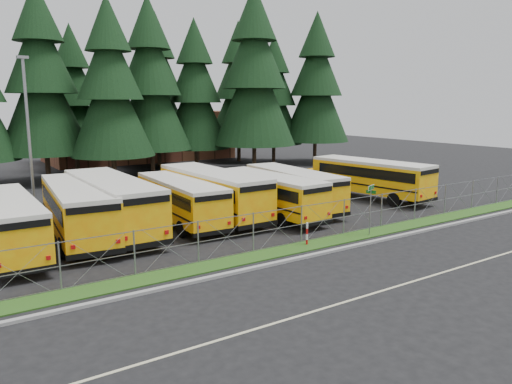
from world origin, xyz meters
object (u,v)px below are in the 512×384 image
(bus_0, at_px, (7,226))
(bus_2, at_px, (110,205))
(bus_5, at_px, (266,195))
(light_standard, at_px, (28,129))
(street_sign, at_px, (371,199))
(bus_6, at_px, (290,190))
(bus_4, at_px, (210,194))
(bus_east, at_px, (367,179))
(bus_3, at_px, (179,202))
(bus_1, at_px, (77,211))
(striped_bollard, at_px, (307,234))

(bus_0, bearing_deg, bus_2, 13.73)
(bus_5, xyz_separation_m, light_standard, (-12.04, 9.89, 4.14))
(street_sign, bearing_deg, bus_6, 86.08)
(bus_4, relative_size, bus_east, 1.04)
(bus_2, relative_size, street_sign, 4.23)
(bus_0, xyz_separation_m, bus_3, (9.47, 0.95, -0.04))
(bus_1, bearing_deg, bus_4, 8.55)
(bus_4, bearing_deg, bus_5, -30.71)
(street_sign, bearing_deg, bus_1, 148.26)
(bus_1, relative_size, bus_3, 1.10)
(bus_3, relative_size, bus_5, 0.99)
(bus_2, height_order, bus_4, bus_2)
(bus_4, relative_size, bus_5, 1.11)
(bus_4, distance_m, street_sign, 10.16)
(bus_6, relative_size, striped_bollard, 8.70)
(bus_6, height_order, bus_east, bus_east)
(bus_6, xyz_separation_m, light_standard, (-14.68, 9.05, 4.13))
(bus_3, bearing_deg, striped_bollard, -63.74)
(street_sign, bearing_deg, striped_bollard, 174.11)
(bus_6, distance_m, light_standard, 17.73)
(bus_5, distance_m, bus_6, 2.76)
(bus_1, xyz_separation_m, bus_2, (1.87, 0.27, 0.07))
(striped_bollard, bearing_deg, bus_6, 57.88)
(bus_east, bearing_deg, bus_5, 176.25)
(bus_4, distance_m, bus_east, 12.98)
(bus_east, xyz_separation_m, striped_bollard, (-11.87, -7.31, -0.86))
(bus_3, height_order, bus_4, bus_4)
(bus_6, xyz_separation_m, bus_east, (7.23, -0.08, 0.09))
(bus_1, xyz_separation_m, bus_6, (14.02, -0.53, -0.12))
(street_sign, bearing_deg, bus_0, 156.58)
(street_sign, xyz_separation_m, light_standard, (-14.14, 16.87, 3.47))
(bus_1, relative_size, striped_bollard, 9.49)
(bus_0, height_order, light_standard, light_standard)
(bus_3, height_order, bus_5, bus_5)
(bus_5, distance_m, street_sign, 7.32)
(bus_0, xyz_separation_m, striped_bollard, (12.91, -6.95, -0.80))
(bus_1, height_order, bus_east, bus_1)
(bus_3, xyz_separation_m, bus_east, (15.31, -0.59, 0.10))
(bus_2, bearing_deg, bus_4, 1.50)
(bus_3, bearing_deg, bus_5, -11.14)
(bus_east, distance_m, striped_bollard, 13.96)
(bus_east, bearing_deg, bus_1, 170.25)
(bus_0, height_order, street_sign, street_sign)
(bus_5, relative_size, striped_bollard, 8.67)
(bus_0, bearing_deg, light_standard, 73.97)
(bus_4, bearing_deg, bus_east, -5.54)
(bus_3, relative_size, bus_east, 0.93)
(bus_0, distance_m, light_standard, 10.73)
(bus_east, distance_m, light_standard, 24.07)
(bus_0, relative_size, striped_bollard, 8.89)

